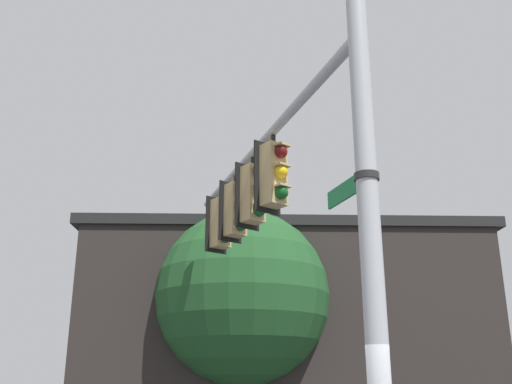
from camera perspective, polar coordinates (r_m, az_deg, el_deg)
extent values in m
cylinder|color=#ADB2B7|center=(6.39, 11.27, -7.02)|extent=(0.25, 0.25, 6.65)
cylinder|color=#ADB2B7|center=(10.47, 0.24, 4.39)|extent=(2.64, 7.07, 0.16)
cylinder|color=black|center=(9.74, 1.71, 5.07)|extent=(0.08, 0.08, 0.18)
cube|color=tan|center=(9.52, 1.74, 1.67)|extent=(0.36, 0.30, 1.05)
sphere|color=#590F0F|center=(9.51, 2.45, 3.95)|extent=(0.22, 0.22, 0.22)
cube|color=tan|center=(9.53, 2.52, 4.54)|extent=(0.24, 0.20, 0.03)
sphere|color=yellow|center=(9.38, 2.48, 1.97)|extent=(0.22, 0.22, 0.22)
cube|color=tan|center=(9.40, 2.55, 2.57)|extent=(0.24, 0.20, 0.03)
sphere|color=#0F4C19|center=(9.27, 2.51, -0.07)|extent=(0.22, 0.22, 0.22)
cube|color=tan|center=(9.29, 2.58, 0.55)|extent=(0.24, 0.20, 0.03)
cube|color=black|center=(9.64, 1.09, 1.40)|extent=(0.54, 0.03, 1.22)
cylinder|color=black|center=(10.69, -0.31, 2.93)|extent=(0.08, 0.08, 0.18)
cube|color=tan|center=(10.48, -0.32, -0.21)|extent=(0.36, 0.30, 1.05)
sphere|color=#590F0F|center=(10.46, 0.32, 1.86)|extent=(0.22, 0.22, 0.22)
cube|color=tan|center=(10.47, 0.39, 2.40)|extent=(0.24, 0.20, 0.03)
sphere|color=yellow|center=(10.34, 0.33, 0.04)|extent=(0.22, 0.22, 0.22)
cube|color=tan|center=(10.36, 0.39, 0.59)|extent=(0.24, 0.20, 0.03)
sphere|color=#0F4C19|center=(10.24, 0.33, -1.82)|extent=(0.22, 0.22, 0.22)
cube|color=tan|center=(10.25, 0.40, -1.27)|extent=(0.24, 0.20, 0.03)
cube|color=black|center=(10.61, -0.88, -0.43)|extent=(0.54, 0.03, 1.22)
cylinder|color=black|center=(11.65, -1.99, 1.14)|extent=(0.08, 0.08, 0.18)
cube|color=tan|center=(11.47, -2.02, -1.77)|extent=(0.36, 0.30, 1.05)
sphere|color=#590F0F|center=(11.42, -1.44, 0.12)|extent=(0.22, 0.22, 0.22)
cube|color=tan|center=(11.44, -1.38, 0.62)|extent=(0.24, 0.20, 0.03)
sphere|color=yellow|center=(11.32, -1.46, -1.56)|extent=(0.22, 0.22, 0.22)
cube|color=tan|center=(11.33, -1.39, -1.06)|extent=(0.24, 0.20, 0.03)
sphere|color=#0F4C19|center=(11.23, -1.47, -3.27)|extent=(0.22, 0.22, 0.22)
cube|color=tan|center=(11.24, -1.41, -2.76)|extent=(0.24, 0.20, 0.03)
cube|color=black|center=(11.60, -2.52, -1.95)|extent=(0.54, 0.03, 1.22)
cylinder|color=black|center=(12.64, -3.41, -0.38)|extent=(0.08, 0.08, 0.18)
cube|color=tan|center=(12.47, -3.46, -3.08)|extent=(0.36, 0.30, 1.05)
sphere|color=#590F0F|center=(12.41, -2.93, -1.34)|extent=(0.22, 0.22, 0.22)
cube|color=tan|center=(12.43, -2.87, -0.88)|extent=(0.24, 0.20, 0.03)
sphere|color=yellow|center=(12.32, -2.96, -2.90)|extent=(0.22, 0.22, 0.22)
cube|color=tan|center=(12.33, -2.89, -2.44)|extent=(0.24, 0.20, 0.03)
sphere|color=#0F4C19|center=(12.23, -2.98, -4.48)|extent=(0.22, 0.22, 0.22)
cube|color=tan|center=(12.24, -2.92, -4.02)|extent=(0.24, 0.20, 0.03)
cube|color=black|center=(12.60, -3.90, -3.23)|extent=(0.54, 0.03, 1.22)
cube|color=#147238|center=(7.11, 8.57, 0.03)|extent=(0.31, 0.79, 0.22)
cube|color=white|center=(7.12, 8.54, 0.02)|extent=(0.29, 0.79, 0.04)
cylinder|color=#262626|center=(6.65, 10.75, 1.44)|extent=(0.29, 0.29, 0.08)
cube|color=#282321|center=(18.39, 2.81, -14.87)|extent=(12.46, 11.11, 6.28)
cube|color=maroon|center=(21.28, 2.18, -14.45)|extent=(9.05, 7.07, 0.30)
cube|color=black|center=(18.86, 2.66, -4.85)|extent=(12.96, 11.55, 0.30)
sphere|color=#1E4C23|center=(16.05, -1.33, -10.13)|extent=(4.69, 4.69, 4.69)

